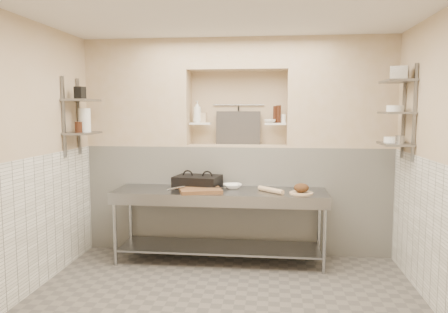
# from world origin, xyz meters

# --- Properties ---
(floor) EXTENTS (4.00, 3.90, 0.10)m
(floor) POSITION_xyz_m (0.00, 0.00, -0.05)
(floor) COLOR #615C56
(floor) RESTS_ON ground
(ceiling) EXTENTS (4.00, 3.90, 0.10)m
(ceiling) POSITION_xyz_m (0.00, 0.00, 2.85)
(ceiling) COLOR silver
(ceiling) RESTS_ON ground
(wall_left) EXTENTS (0.10, 3.90, 2.80)m
(wall_left) POSITION_xyz_m (-2.05, 0.00, 1.40)
(wall_left) COLOR #C1AA92
(wall_left) RESTS_ON ground
(wall_back) EXTENTS (4.00, 0.10, 2.80)m
(wall_back) POSITION_xyz_m (0.00, 2.00, 1.40)
(wall_back) COLOR #C1AA92
(wall_back) RESTS_ON ground
(wall_front) EXTENTS (4.00, 0.10, 2.80)m
(wall_front) POSITION_xyz_m (0.00, -2.00, 1.40)
(wall_front) COLOR #C1AA92
(wall_front) RESTS_ON ground
(backwall_lower) EXTENTS (4.00, 0.40, 1.40)m
(backwall_lower) POSITION_xyz_m (0.00, 1.75, 0.70)
(backwall_lower) COLOR white
(backwall_lower) RESTS_ON floor
(alcove_sill) EXTENTS (1.30, 0.40, 0.02)m
(alcove_sill) POSITION_xyz_m (0.00, 1.75, 1.41)
(alcove_sill) COLOR #C1AA92
(alcove_sill) RESTS_ON backwall_lower
(backwall_pillar_left) EXTENTS (1.35, 0.40, 1.40)m
(backwall_pillar_left) POSITION_xyz_m (-1.33, 1.75, 2.10)
(backwall_pillar_left) COLOR #C1AA92
(backwall_pillar_left) RESTS_ON backwall_lower
(backwall_pillar_right) EXTENTS (1.35, 0.40, 1.40)m
(backwall_pillar_right) POSITION_xyz_m (1.33, 1.75, 2.10)
(backwall_pillar_right) COLOR #C1AA92
(backwall_pillar_right) RESTS_ON backwall_lower
(backwall_header) EXTENTS (1.30, 0.40, 0.40)m
(backwall_header) POSITION_xyz_m (0.00, 1.75, 2.60)
(backwall_header) COLOR #C1AA92
(backwall_header) RESTS_ON backwall_lower
(wainscot_left) EXTENTS (0.02, 3.90, 1.40)m
(wainscot_left) POSITION_xyz_m (-1.99, 0.00, 0.70)
(wainscot_left) COLOR white
(wainscot_left) RESTS_ON floor
(wainscot_right) EXTENTS (0.02, 3.90, 1.40)m
(wainscot_right) POSITION_xyz_m (1.99, 0.00, 0.70)
(wainscot_right) COLOR white
(wainscot_right) RESTS_ON floor
(alcove_shelf_left) EXTENTS (0.28, 0.16, 0.02)m
(alcove_shelf_left) POSITION_xyz_m (-0.50, 1.75, 1.70)
(alcove_shelf_left) COLOR white
(alcove_shelf_left) RESTS_ON backwall_lower
(alcove_shelf_right) EXTENTS (0.28, 0.16, 0.02)m
(alcove_shelf_right) POSITION_xyz_m (0.50, 1.75, 1.70)
(alcove_shelf_right) COLOR white
(alcove_shelf_right) RESTS_ON backwall_lower
(utensil_rail) EXTENTS (0.70, 0.02, 0.02)m
(utensil_rail) POSITION_xyz_m (0.00, 1.92, 1.95)
(utensil_rail) COLOR gray
(utensil_rail) RESTS_ON wall_back
(hanging_steel) EXTENTS (0.02, 0.02, 0.30)m
(hanging_steel) POSITION_xyz_m (0.00, 1.90, 1.78)
(hanging_steel) COLOR black
(hanging_steel) RESTS_ON utensil_rail
(splash_panel) EXTENTS (0.60, 0.08, 0.45)m
(splash_panel) POSITION_xyz_m (0.00, 1.85, 1.64)
(splash_panel) COLOR #383330
(splash_panel) RESTS_ON alcove_sill
(shelf_rail_left_a) EXTENTS (0.03, 0.03, 0.95)m
(shelf_rail_left_a) POSITION_xyz_m (-1.98, 1.25, 1.80)
(shelf_rail_left_a) COLOR slate
(shelf_rail_left_a) RESTS_ON wall_left
(shelf_rail_left_b) EXTENTS (0.03, 0.03, 0.95)m
(shelf_rail_left_b) POSITION_xyz_m (-1.98, 0.85, 1.80)
(shelf_rail_left_b) COLOR slate
(shelf_rail_left_b) RESTS_ON wall_left
(wall_shelf_left_lower) EXTENTS (0.30, 0.50, 0.02)m
(wall_shelf_left_lower) POSITION_xyz_m (-1.84, 1.05, 1.60)
(wall_shelf_left_lower) COLOR slate
(wall_shelf_left_lower) RESTS_ON wall_left
(wall_shelf_left_upper) EXTENTS (0.30, 0.50, 0.03)m
(wall_shelf_left_upper) POSITION_xyz_m (-1.84, 1.05, 2.00)
(wall_shelf_left_upper) COLOR slate
(wall_shelf_left_upper) RESTS_ON wall_left
(shelf_rail_right_a) EXTENTS (0.03, 0.03, 1.05)m
(shelf_rail_right_a) POSITION_xyz_m (1.98, 1.25, 1.85)
(shelf_rail_right_a) COLOR slate
(shelf_rail_right_a) RESTS_ON wall_right
(shelf_rail_right_b) EXTENTS (0.03, 0.03, 1.05)m
(shelf_rail_right_b) POSITION_xyz_m (1.98, 0.85, 1.85)
(shelf_rail_right_b) COLOR slate
(shelf_rail_right_b) RESTS_ON wall_right
(wall_shelf_right_lower) EXTENTS (0.30, 0.50, 0.02)m
(wall_shelf_right_lower) POSITION_xyz_m (1.84, 1.05, 1.50)
(wall_shelf_right_lower) COLOR slate
(wall_shelf_right_lower) RESTS_ON wall_right
(wall_shelf_right_mid) EXTENTS (0.30, 0.50, 0.02)m
(wall_shelf_right_mid) POSITION_xyz_m (1.84, 1.05, 1.85)
(wall_shelf_right_mid) COLOR slate
(wall_shelf_right_mid) RESTS_ON wall_right
(wall_shelf_right_upper) EXTENTS (0.30, 0.50, 0.03)m
(wall_shelf_right_upper) POSITION_xyz_m (1.84, 1.05, 2.20)
(wall_shelf_right_upper) COLOR slate
(wall_shelf_right_upper) RESTS_ON wall_right
(prep_table) EXTENTS (2.60, 0.70, 0.90)m
(prep_table) POSITION_xyz_m (-0.17, 1.18, 0.64)
(prep_table) COLOR gray
(prep_table) RESTS_ON floor
(panini_press) EXTENTS (0.61, 0.49, 0.15)m
(panini_press) POSITION_xyz_m (-0.47, 1.35, 0.98)
(panini_press) COLOR black
(panini_press) RESTS_ON prep_table
(cutting_board) EXTENTS (0.57, 0.47, 0.04)m
(cutting_board) POSITION_xyz_m (-0.38, 1.04, 0.92)
(cutting_board) COLOR brown
(cutting_board) RESTS_ON prep_table
(knife_blade) EXTENTS (0.23, 0.04, 0.01)m
(knife_blade) POSITION_xyz_m (-0.20, 1.11, 0.95)
(knife_blade) COLOR gray
(knife_blade) RESTS_ON cutting_board
(tongs) EXTENTS (0.18, 0.24, 0.03)m
(tongs) POSITION_xyz_m (-0.67, 0.97, 0.96)
(tongs) COLOR gray
(tongs) RESTS_ON cutting_board
(mixing_bowl) EXTENTS (0.28, 0.28, 0.06)m
(mixing_bowl) POSITION_xyz_m (-0.03, 1.34, 0.93)
(mixing_bowl) COLOR white
(mixing_bowl) RESTS_ON prep_table
(rolling_pin) EXTENTS (0.32, 0.31, 0.06)m
(rolling_pin) POSITION_xyz_m (0.45, 1.12, 0.93)
(rolling_pin) COLOR tan
(rolling_pin) RESTS_ON prep_table
(bread_board) EXTENTS (0.28, 0.28, 0.02)m
(bread_board) POSITION_xyz_m (0.81, 1.09, 0.91)
(bread_board) COLOR tan
(bread_board) RESTS_ON prep_table
(bread_loaf) EXTENTS (0.18, 0.18, 0.11)m
(bread_loaf) POSITION_xyz_m (0.81, 1.09, 0.97)
(bread_loaf) COLOR #4C2D19
(bread_loaf) RESTS_ON bread_board
(bottle_soap) EXTENTS (0.14, 0.14, 0.29)m
(bottle_soap) POSITION_xyz_m (-0.54, 1.75, 1.86)
(bottle_soap) COLOR white
(bottle_soap) RESTS_ON alcove_shelf_left
(jar_alcove) EXTENTS (0.09, 0.09, 0.13)m
(jar_alcove) POSITION_xyz_m (-0.47, 1.77, 1.78)
(jar_alcove) COLOR #C1AA92
(jar_alcove) RESTS_ON alcove_shelf_left
(bowl_alcove) EXTENTS (0.19, 0.19, 0.05)m
(bowl_alcove) POSITION_xyz_m (0.43, 1.73, 1.74)
(bowl_alcove) COLOR white
(bowl_alcove) RESTS_ON alcove_shelf_right
(condiment_a) EXTENTS (0.06, 0.06, 0.23)m
(condiment_a) POSITION_xyz_m (0.54, 1.75, 1.83)
(condiment_a) COLOR #32170D
(condiment_a) RESTS_ON alcove_shelf_right
(condiment_b) EXTENTS (0.06, 0.06, 0.22)m
(condiment_b) POSITION_xyz_m (0.50, 1.78, 1.82)
(condiment_b) COLOR #32170D
(condiment_b) RESTS_ON alcove_shelf_right
(condiment_c) EXTENTS (0.07, 0.07, 0.12)m
(condiment_c) POSITION_xyz_m (0.61, 1.77, 1.77)
(condiment_c) COLOR white
(condiment_c) RESTS_ON alcove_shelf_right
(jug_left) EXTENTS (0.14, 0.14, 0.29)m
(jug_left) POSITION_xyz_m (-1.84, 1.12, 1.76)
(jug_left) COLOR white
(jug_left) RESTS_ON wall_shelf_left_lower
(jar_left) EXTENTS (0.09, 0.09, 0.13)m
(jar_left) POSITION_xyz_m (-1.84, 0.94, 1.68)
(jar_left) COLOR #32170D
(jar_left) RESTS_ON wall_shelf_left_lower
(box_left_upper) EXTENTS (0.12, 0.12, 0.15)m
(box_left_upper) POSITION_xyz_m (-1.84, 1.01, 2.09)
(box_left_upper) COLOR black
(box_left_upper) RESTS_ON wall_shelf_left_upper
(bowl_right) EXTENTS (0.21, 0.21, 0.06)m
(bowl_right) POSITION_xyz_m (1.84, 1.13, 1.54)
(bowl_right) COLOR white
(bowl_right) RESTS_ON wall_shelf_right_lower
(canister_right) EXTENTS (0.10, 0.10, 0.10)m
(canister_right) POSITION_xyz_m (1.84, 0.86, 1.56)
(canister_right) COLOR gray
(canister_right) RESTS_ON wall_shelf_right_lower
(bowl_right_mid) EXTENTS (0.19, 0.19, 0.07)m
(bowl_right_mid) POSITION_xyz_m (1.84, 1.11, 1.90)
(bowl_right_mid) COLOR white
(bowl_right_mid) RESTS_ON wall_shelf_right_mid
(basket_right) EXTENTS (0.24, 0.27, 0.14)m
(basket_right) POSITION_xyz_m (1.84, 0.98, 2.28)
(basket_right) COLOR gray
(basket_right) RESTS_ON wall_shelf_right_upper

